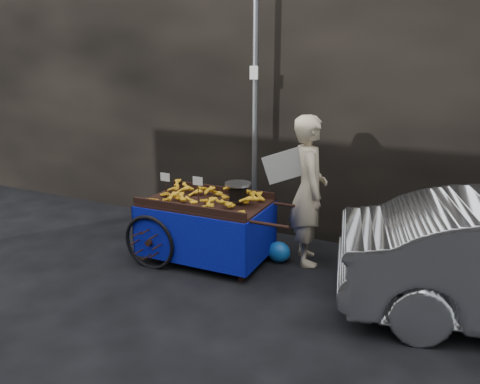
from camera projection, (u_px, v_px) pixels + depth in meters
The scene contains 6 objects.
ground at pixel (191, 265), 6.07m from camera, with size 80.00×80.00×0.00m, color black.
building_wall at pixel (295, 64), 7.46m from camera, with size 13.50×2.00×5.00m.
street_pole at pixel (255, 102), 6.51m from camera, with size 0.12×0.10×4.00m.
banana_cart at pixel (202, 207), 6.07m from camera, with size 2.19×1.12×1.18m.
vendor at pixel (309, 191), 5.95m from camera, with size 0.91×0.84×1.93m.
plastic_bag at pixel (279, 252), 6.14m from camera, with size 0.31×0.25×0.28m, color #185DB5.
Camera 1 is at (3.05, -4.71, 2.59)m, focal length 35.00 mm.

